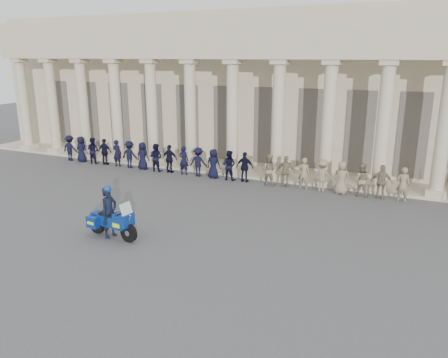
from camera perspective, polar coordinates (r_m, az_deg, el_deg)
The scene contains 5 objects.
ground at distance 17.32m, azimuth -5.53°, elevation -6.20°, with size 90.00×90.00×0.00m, color #47474A.
building at distance 29.80m, azimuth 8.73°, elevation 11.90°, with size 40.00×12.50×9.00m.
officer_rank at distance 24.04m, azimuth -2.87°, elevation 2.18°, with size 20.55×0.61×1.62m.
motorcycle at distance 16.53m, azimuth -14.37°, elevation -5.37°, with size 2.29×1.00×1.47m.
rider at distance 16.49m, azimuth -14.76°, elevation -4.15°, with size 0.54×0.75×2.00m.
Camera 1 is at (8.10, -13.87, 6.47)m, focal length 35.00 mm.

